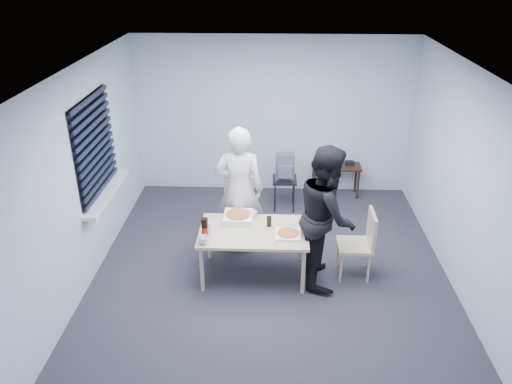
{
  "coord_description": "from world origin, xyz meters",
  "views": [
    {
      "loc": [
        0.01,
        -5.37,
        3.75
      ],
      "look_at": [
        -0.2,
        0.1,
        1.08
      ],
      "focal_mm": 35.0,
      "sensor_mm": 36.0,
      "label": 1
    }
  ],
  "objects_px": {
    "dining_table": "(254,235)",
    "chair_far": "(239,204)",
    "stool": "(284,185)",
    "mug_a": "(204,240)",
    "chair_right": "(362,240)",
    "side_table": "(336,170)",
    "mug_b": "(253,215)",
    "soda_bottle": "(205,229)",
    "person_white": "(239,190)",
    "backpack": "(285,167)",
    "person_black": "(327,216)"
  },
  "relations": [
    {
      "from": "chair_far",
      "to": "stool",
      "type": "height_order",
      "value": "chair_far"
    },
    {
      "from": "mug_b",
      "to": "chair_right",
      "type": "bearing_deg",
      "value": -11.26
    },
    {
      "from": "backpack",
      "to": "mug_a",
      "type": "distance_m",
      "value": 2.36
    },
    {
      "from": "chair_right",
      "to": "side_table",
      "type": "bearing_deg",
      "value": 91.73
    },
    {
      "from": "stool",
      "to": "soda_bottle",
      "type": "distance_m",
      "value": 2.31
    },
    {
      "from": "chair_right",
      "to": "stool",
      "type": "relative_size",
      "value": 1.71
    },
    {
      "from": "chair_right",
      "to": "soda_bottle",
      "type": "height_order",
      "value": "soda_bottle"
    },
    {
      "from": "person_white",
      "to": "side_table",
      "type": "height_order",
      "value": "person_white"
    },
    {
      "from": "chair_far",
      "to": "person_white",
      "type": "height_order",
      "value": "person_white"
    },
    {
      "from": "chair_right",
      "to": "backpack",
      "type": "distance_m",
      "value": 2.02
    },
    {
      "from": "chair_far",
      "to": "person_white",
      "type": "distance_m",
      "value": 0.51
    },
    {
      "from": "mug_b",
      "to": "soda_bottle",
      "type": "height_order",
      "value": "soda_bottle"
    },
    {
      "from": "person_black",
      "to": "soda_bottle",
      "type": "height_order",
      "value": "person_black"
    },
    {
      "from": "chair_far",
      "to": "mug_a",
      "type": "relative_size",
      "value": 7.24
    },
    {
      "from": "person_black",
      "to": "side_table",
      "type": "bearing_deg",
      "value": -9.44
    },
    {
      "from": "chair_far",
      "to": "mug_a",
      "type": "xyz_separation_m",
      "value": [
        -0.31,
        -1.3,
        0.18
      ]
    },
    {
      "from": "side_table",
      "to": "mug_b",
      "type": "height_order",
      "value": "mug_b"
    },
    {
      "from": "person_white",
      "to": "stool",
      "type": "distance_m",
      "value": 1.44
    },
    {
      "from": "dining_table",
      "to": "side_table",
      "type": "relative_size",
      "value": 1.66
    },
    {
      "from": "chair_right",
      "to": "stool",
      "type": "bearing_deg",
      "value": 117.5
    },
    {
      "from": "dining_table",
      "to": "chair_right",
      "type": "relative_size",
      "value": 1.5
    },
    {
      "from": "chair_far",
      "to": "chair_right",
      "type": "bearing_deg",
      "value": -30.04
    },
    {
      "from": "dining_table",
      "to": "person_black",
      "type": "distance_m",
      "value": 0.93
    },
    {
      "from": "person_white",
      "to": "mug_a",
      "type": "xyz_separation_m",
      "value": [
        -0.35,
        -0.95,
        -0.19
      ]
    },
    {
      "from": "chair_right",
      "to": "mug_a",
      "type": "xyz_separation_m",
      "value": [
        -1.91,
        -0.37,
        0.18
      ]
    },
    {
      "from": "dining_table",
      "to": "chair_far",
      "type": "xyz_separation_m",
      "value": [
        -0.25,
        0.97,
        -0.07
      ]
    },
    {
      "from": "person_white",
      "to": "stool",
      "type": "xyz_separation_m",
      "value": [
        0.62,
        1.21,
        -0.47
      ]
    },
    {
      "from": "person_white",
      "to": "stool",
      "type": "relative_size",
      "value": 3.39
    },
    {
      "from": "mug_a",
      "to": "soda_bottle",
      "type": "height_order",
      "value": "soda_bottle"
    },
    {
      "from": "dining_table",
      "to": "mug_a",
      "type": "relative_size",
      "value": 10.82
    },
    {
      "from": "person_white",
      "to": "soda_bottle",
      "type": "relative_size",
      "value": 6.46
    },
    {
      "from": "dining_table",
      "to": "backpack",
      "type": "bearing_deg",
      "value": 77.38
    },
    {
      "from": "mug_a",
      "to": "soda_bottle",
      "type": "distance_m",
      "value": 0.13
    },
    {
      "from": "chair_right",
      "to": "person_black",
      "type": "distance_m",
      "value": 0.6
    },
    {
      "from": "side_table",
      "to": "stool",
      "type": "distance_m",
      "value": 1.01
    },
    {
      "from": "mug_b",
      "to": "soda_bottle",
      "type": "distance_m",
      "value": 0.77
    },
    {
      "from": "side_table",
      "to": "mug_a",
      "type": "bearing_deg",
      "value": -124.4
    },
    {
      "from": "dining_table",
      "to": "stool",
      "type": "xyz_separation_m",
      "value": [
        0.41,
        1.84,
        -0.18
      ]
    },
    {
      "from": "dining_table",
      "to": "side_table",
      "type": "bearing_deg",
      "value": 61.69
    },
    {
      "from": "mug_a",
      "to": "mug_b",
      "type": "height_order",
      "value": "mug_a"
    },
    {
      "from": "side_table",
      "to": "soda_bottle",
      "type": "xyz_separation_m",
      "value": [
        -1.84,
        -2.58,
        0.33
      ]
    },
    {
      "from": "side_table",
      "to": "mug_a",
      "type": "distance_m",
      "value": 3.26
    },
    {
      "from": "dining_table",
      "to": "side_table",
      "type": "distance_m",
      "value": 2.69
    },
    {
      "from": "chair_right",
      "to": "stool",
      "type": "xyz_separation_m",
      "value": [
        -0.93,
        1.79,
        -0.1
      ]
    },
    {
      "from": "person_white",
      "to": "mug_b",
      "type": "height_order",
      "value": "person_white"
    },
    {
      "from": "person_black",
      "to": "stool",
      "type": "relative_size",
      "value": 3.39
    },
    {
      "from": "stool",
      "to": "soda_bottle",
      "type": "relative_size",
      "value": 1.9
    },
    {
      "from": "backpack",
      "to": "mug_a",
      "type": "relative_size",
      "value": 3.37
    },
    {
      "from": "chair_right",
      "to": "stool",
      "type": "height_order",
      "value": "chair_right"
    },
    {
      "from": "chair_right",
      "to": "side_table",
      "type": "relative_size",
      "value": 1.11
    }
  ]
}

